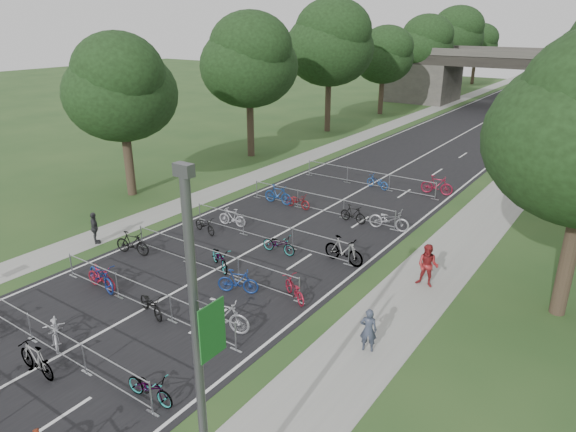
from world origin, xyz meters
name	(u,v)px	position (x,y,z in m)	size (l,w,h in m)	color
road	(474,128)	(0.00, 50.00, 0.01)	(11.00, 140.00, 0.01)	black
sidewalk_right	(561,137)	(8.00, 50.00, 0.01)	(3.00, 140.00, 0.01)	gray
sidewalk_left	(405,120)	(-7.50, 50.00, 0.01)	(2.00, 140.00, 0.01)	gray
lane_markings	(474,128)	(0.00, 50.00, 0.00)	(0.12, 140.00, 0.00)	silver
overpass_bridge	(514,79)	(0.00, 65.00, 3.53)	(31.00, 8.00, 7.05)	#403E39
lamppost	(200,365)	(8.33, 2.00, 4.28)	(0.61, 0.65, 8.21)	#4C4C51
tree_left_0	(121,90)	(-11.39, 15.93, 6.49)	(6.72, 6.72, 10.25)	#33261C
tree_left_1	(249,62)	(-11.39, 27.93, 7.30)	(7.56, 7.56, 11.53)	#33261C
tree_left_2	(330,45)	(-11.39, 39.93, 8.12)	(8.40, 8.40, 12.81)	#33261C
tree_left_3	(384,56)	(-11.39, 51.93, 6.49)	(6.72, 6.72, 10.25)	#33261C
tree_left_4	(424,44)	(-11.39, 63.93, 7.30)	(7.56, 7.56, 11.53)	#33261C
tree_left_5	(455,35)	(-11.39, 75.93, 8.12)	(8.40, 8.40, 12.81)	#33261C
tree_left_6	(477,44)	(-11.39, 87.93, 6.49)	(6.72, 6.72, 10.25)	#33261C
barrier_row_1	(56,342)	(0.00, 3.60, 0.55)	(9.70, 0.08, 1.10)	#A3A6AB
barrier_row_2	(143,297)	(0.00, 7.20, 0.55)	(9.70, 0.08, 1.10)	#A3A6AB
barrier_row_3	(212,260)	(0.00, 11.00, 0.55)	(9.70, 0.08, 1.10)	#A3A6AB
barrier_row_4	(267,231)	(0.00, 15.00, 0.55)	(9.70, 0.08, 1.10)	#A3A6AB
barrier_row_5	(320,204)	(0.00, 20.00, 0.55)	(9.70, 0.08, 1.10)	#A3A6AB
barrier_row_6	(368,179)	(0.00, 26.00, 0.55)	(9.70, 0.08, 1.10)	#A3A6AB
bike_5	(56,330)	(-0.71, 4.03, 0.51)	(0.67, 1.93, 1.01)	#B5B5BD
bike_6	(36,359)	(0.33, 2.72, 0.55)	(0.52, 1.83, 1.10)	#A3A6AB
bike_7	(150,388)	(4.15, 3.94, 0.46)	(0.61, 1.74, 0.92)	#A3A6AB
bike_8	(101,276)	(-2.69, 7.31, 0.56)	(0.74, 2.13, 1.12)	navy
bike_9	(101,277)	(-2.67, 7.29, 0.51)	(0.48, 1.70, 1.02)	maroon
bike_10	(151,304)	(0.58, 7.08, 0.46)	(0.60, 1.73, 0.91)	black
bike_11	(222,316)	(3.48, 7.82, 0.63)	(0.59, 2.09, 1.26)	#96979D
bike_12	(132,243)	(-4.30, 10.20, 0.56)	(0.52, 1.86, 1.11)	black
bike_13	(220,258)	(0.08, 11.44, 0.51)	(0.68, 1.95, 1.02)	#A3A6AB
bike_14	(238,282)	(2.15, 10.22, 0.52)	(0.48, 1.71, 1.03)	navy
bike_15	(294,289)	(4.30, 11.10, 0.45)	(0.60, 1.72, 0.91)	maroon
bike_16	(205,225)	(-3.31, 14.03, 0.44)	(0.58, 1.67, 0.88)	black
bike_17	(232,217)	(-2.79, 15.58, 0.49)	(0.46, 1.63, 0.98)	#B8B7BF
bike_18	(279,244)	(1.28, 14.22, 0.47)	(0.62, 1.78, 0.94)	#A3A6AB
bike_19	(344,250)	(4.30, 15.06, 0.63)	(0.59, 2.09, 1.25)	#A3A6AB
bike_20	(278,195)	(-2.88, 19.87, 0.57)	(0.54, 1.90, 1.14)	navy
bike_21	(298,201)	(-1.47, 19.90, 0.44)	(0.59, 1.69, 0.89)	maroon
bike_22	(353,214)	(2.27, 19.73, 0.49)	(0.46, 1.62, 0.97)	black
bike_23	(389,220)	(4.30, 19.91, 0.56)	(0.74, 2.14, 1.12)	#9B9BA2
bike_26	(377,182)	(0.70, 25.98, 0.45)	(0.59, 1.71, 0.90)	#1C4B9D
bike_27	(437,185)	(4.30, 27.04, 0.60)	(0.56, 2.00, 1.20)	maroon
pedestrian_a	(368,330)	(8.19, 9.75, 0.78)	(0.57, 0.37, 1.56)	#32394B
pedestrian_b	(428,266)	(8.16, 15.15, 0.92)	(0.89, 0.70, 1.84)	maroon
pedestrian_c	(95,228)	(-6.80, 9.97, 0.81)	(0.95, 0.39, 1.61)	#2B2B2E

